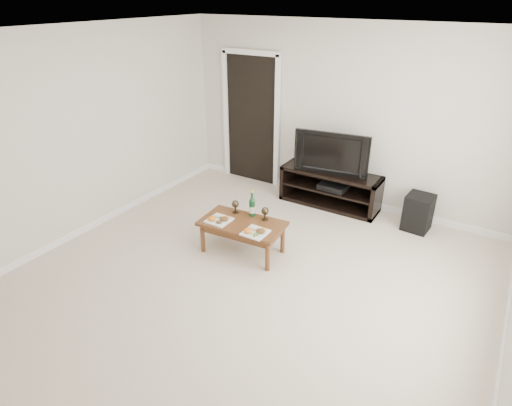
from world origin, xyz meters
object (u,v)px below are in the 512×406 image
(subwoofer, at_px, (418,212))
(coffee_table, at_px, (243,237))
(television, at_px, (333,151))
(media_console, at_px, (330,188))

(subwoofer, relative_size, coffee_table, 0.50)
(television, xyz_separation_m, subwoofer, (1.30, -0.05, -0.61))
(media_console, xyz_separation_m, subwoofer, (1.30, -0.05, -0.02))
(subwoofer, bearing_deg, media_console, -177.94)
(media_console, bearing_deg, coffee_table, -102.53)
(coffee_table, bearing_deg, subwoofer, 45.51)
(media_console, relative_size, coffee_table, 1.47)
(media_console, distance_m, television, 0.58)
(media_console, height_order, subwoofer, media_console)
(coffee_table, bearing_deg, media_console, 77.47)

